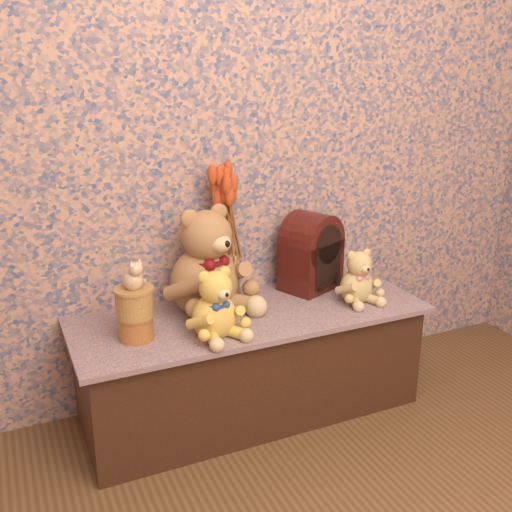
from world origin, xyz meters
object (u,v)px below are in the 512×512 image
at_px(ceramic_vase, 225,277).
at_px(biscuit_tin_lower, 136,327).
at_px(cathedral_radio, 311,251).
at_px(teddy_medium, 214,300).
at_px(teddy_small, 357,273).
at_px(cat_figurine, 132,273).
at_px(teddy_large, 204,255).

relative_size(ceramic_vase, biscuit_tin_lower, 1.65).
height_order(cathedral_radio, ceramic_vase, cathedral_radio).
bearing_deg(teddy_medium, ceramic_vase, 49.95).
xyz_separation_m(cathedral_radio, biscuit_tin_lower, (-0.78, -0.18, -0.12)).
distance_m(teddy_small, cathedral_radio, 0.23).
xyz_separation_m(biscuit_tin_lower, cat_figurine, (0.00, 0.00, 0.20)).
bearing_deg(cat_figurine, teddy_medium, -31.41).
bearing_deg(teddy_small, biscuit_tin_lower, 178.18).
relative_size(teddy_large, biscuit_tin_lower, 3.68).
height_order(teddy_medium, teddy_small, teddy_medium).
relative_size(teddy_large, ceramic_vase, 2.24).
height_order(teddy_medium, cat_figurine, cat_figurine).
bearing_deg(cat_figurine, teddy_large, 11.94).
height_order(biscuit_tin_lower, cat_figurine, cat_figurine).
relative_size(teddy_small, cathedral_radio, 0.70).
xyz_separation_m(teddy_small, cathedral_radio, (-0.10, 0.20, 0.05)).
height_order(teddy_medium, cathedral_radio, cathedral_radio).
bearing_deg(cat_figurine, cathedral_radio, -1.32).
height_order(cathedral_radio, cat_figurine, cathedral_radio).
bearing_deg(teddy_large, cathedral_radio, -16.55).
xyz_separation_m(teddy_medium, biscuit_tin_lower, (-0.26, 0.08, -0.09)).
height_order(ceramic_vase, biscuit_tin_lower, ceramic_vase).
height_order(teddy_small, cathedral_radio, cathedral_radio).
bearing_deg(teddy_small, teddy_large, 163.29).
bearing_deg(teddy_small, cat_figurine, 178.18).
xyz_separation_m(teddy_large, cathedral_radio, (0.48, 0.03, -0.06)).
distance_m(teddy_large, cathedral_radio, 0.48).
relative_size(ceramic_vase, cat_figurine, 1.74).
height_order(teddy_large, teddy_medium, teddy_large).
bearing_deg(ceramic_vase, teddy_medium, -118.21).
bearing_deg(teddy_medium, teddy_small, -6.24).
distance_m(cathedral_radio, cat_figurine, 0.81).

